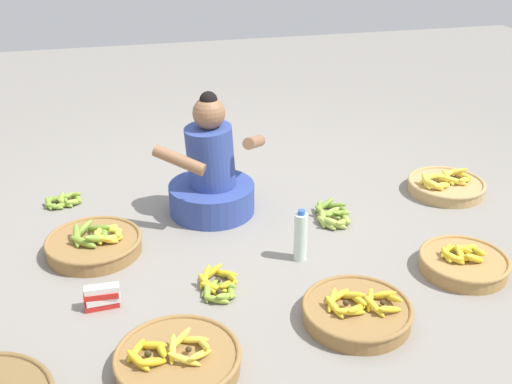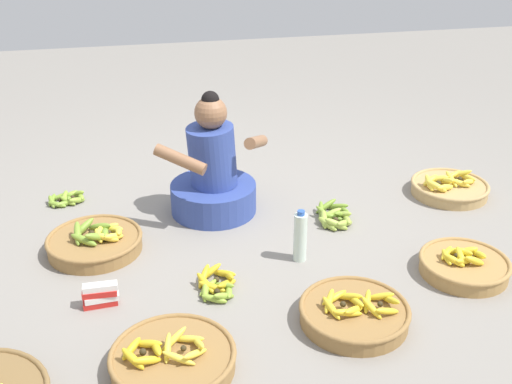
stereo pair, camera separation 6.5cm
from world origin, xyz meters
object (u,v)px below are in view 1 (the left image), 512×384
banana_basket_near_vendor (177,360)px  banana_basket_back_right (464,262)px  banana_basket_front_center (94,243)px  loose_bananas_mid_left (218,284)px  banana_basket_near_bicycle (446,185)px  water_bottle (301,236)px  packet_carton_stack (102,297)px  banana_basket_front_right (357,311)px  loose_bananas_front_left (333,215)px  vendor_woman_front (211,176)px  loose_bananas_back_center (64,201)px

banana_basket_near_vendor → banana_basket_back_right: 1.58m
banana_basket_front_center → loose_bananas_mid_left: (0.59, -0.51, -0.03)m
banana_basket_near_bicycle → water_bottle: 1.29m
packet_carton_stack → banana_basket_near_vendor: bearing=-60.3°
banana_basket_near_vendor → banana_basket_near_bicycle: 2.28m
banana_basket_front_center → loose_bananas_mid_left: size_ratio=1.71×
water_bottle → packet_carton_stack: bearing=-169.7°
banana_basket_front_right → packet_carton_stack: bearing=161.4°
banana_basket_near_vendor → water_bottle: (0.75, 0.69, 0.09)m
water_bottle → banana_basket_front_center: bearing=162.7°
banana_basket_near_vendor → loose_bananas_front_left: 1.50m
vendor_woman_front → banana_basket_back_right: 1.51m
banana_basket_back_right → banana_basket_near_bicycle: (0.38, 0.86, -0.00)m
loose_bananas_mid_left → packet_carton_stack: (-0.56, -0.01, 0.03)m
banana_basket_near_bicycle → packet_carton_stack: bearing=-161.6°
banana_basket_near_vendor → loose_bananas_mid_left: 0.59m
vendor_woman_front → loose_bananas_back_center: (-0.89, 0.32, -0.21)m
banana_basket_front_center → banana_basket_front_right: (1.16, -0.90, -0.00)m
banana_basket_near_bicycle → packet_carton_stack: size_ratio=2.87×
loose_bananas_front_left → water_bottle: (-0.32, -0.36, 0.11)m
banana_basket_front_center → loose_bananas_back_center: banana_basket_front_center is taller
vendor_woman_front → banana_basket_front_center: vendor_woman_front is taller
loose_bananas_mid_left → water_bottle: water_bottle is taller
banana_basket_near_vendor → banana_basket_back_right: bearing=13.9°
vendor_woman_front → banana_basket_near_vendor: (-0.39, -1.34, -0.19)m
loose_bananas_front_left → loose_bananas_back_center: bearing=159.0°
banana_basket_back_right → water_bottle: bearing=158.1°
banana_basket_back_right → banana_basket_near_bicycle: size_ratio=0.93×
vendor_woman_front → water_bottle: (0.36, -0.65, -0.10)m
vendor_woman_front → loose_bananas_mid_left: 0.86m
loose_bananas_front_left → packet_carton_stack: 1.47m
vendor_woman_front → banana_basket_near_bicycle: size_ratio=1.53×
banana_basket_near_bicycle → loose_bananas_back_center: bearing=170.0°
banana_basket_back_right → loose_bananas_back_center: (-2.03, 1.28, -0.02)m
loose_bananas_mid_left → water_bottle: (0.48, 0.17, 0.11)m
banana_basket_back_right → water_bottle: size_ratio=1.57×
banana_basket_front_center → loose_bananas_mid_left: 0.77m
banana_basket_near_vendor → banana_basket_front_center: bearing=107.2°
banana_basket_near_vendor → banana_basket_back_right: (1.53, 0.38, 0.00)m
banana_basket_front_right → packet_carton_stack: 1.19m
loose_bananas_front_left → loose_bananas_back_center: 1.68m
banana_basket_back_right → banana_basket_front_center: banana_basket_front_center is taller
banana_basket_near_vendor → banana_basket_front_right: banana_basket_near_vendor is taller
vendor_woman_front → banana_basket_near_bicycle: vendor_woman_front is taller
packet_carton_stack → loose_bananas_front_left: bearing=22.2°
vendor_woman_front → packet_carton_stack: vendor_woman_front is taller
banana_basket_near_bicycle → loose_bananas_mid_left: (-1.64, -0.72, -0.02)m
vendor_woman_front → banana_basket_front_right: (0.45, -1.22, -0.19)m
banana_basket_near_bicycle → water_bottle: size_ratio=1.69×
water_bottle → banana_basket_near_vendor: bearing=-137.1°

